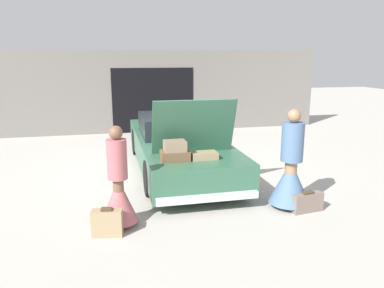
% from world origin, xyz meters
% --- Properties ---
extents(ground_plane, '(40.00, 40.00, 0.00)m').
position_xyz_m(ground_plane, '(0.00, 0.00, 0.00)').
color(ground_plane, '#ADA89E').
extents(garage_wall_back, '(12.00, 0.14, 2.80)m').
position_xyz_m(garage_wall_back, '(0.00, 4.61, 1.39)').
color(garage_wall_back, slate).
rests_on(garage_wall_back, ground_plane).
extents(car, '(1.90, 5.30, 1.83)m').
position_xyz_m(car, '(-0.00, 0.02, 0.57)').
color(car, '#336047').
rests_on(car, ground_plane).
extents(person_left, '(0.58, 0.58, 1.59)m').
position_xyz_m(person_left, '(-1.47, -2.77, 0.57)').
color(person_left, brown).
rests_on(person_left, ground_plane).
extents(person_right, '(0.72, 0.72, 1.74)m').
position_xyz_m(person_right, '(1.47, -2.68, 0.61)').
color(person_right, '#997051').
rests_on(person_right, ground_plane).
extents(suitcase_beside_left_person, '(0.47, 0.26, 0.43)m').
position_xyz_m(suitcase_beside_left_person, '(-1.66, -3.08, 0.20)').
color(suitcase_beside_left_person, '#9E8460').
rests_on(suitcase_beside_left_person, ground_plane).
extents(suitcase_beside_right_person, '(0.58, 0.23, 0.36)m').
position_xyz_m(suitcase_beside_right_person, '(1.67, -2.94, 0.17)').
color(suitcase_beside_right_person, '#75665B').
rests_on(suitcase_beside_right_person, ground_plane).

